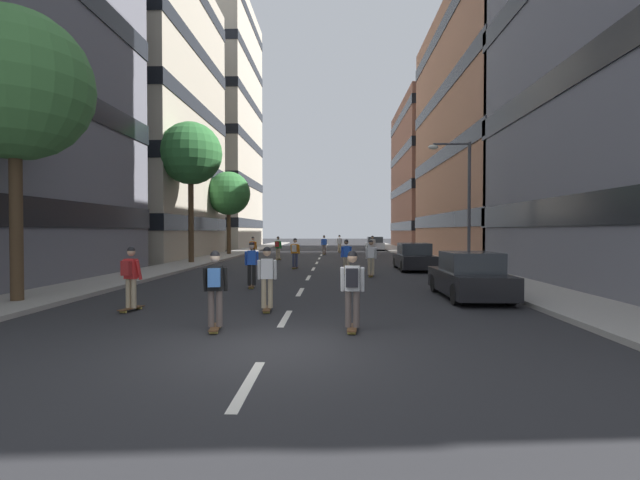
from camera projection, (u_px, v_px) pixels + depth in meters
name	position (u px, v px, depth m)	size (l,w,h in m)	color
ground_plane	(320.00, 258.00, 37.92)	(175.63, 175.63, 0.00)	#28282B
sidewalk_left	(231.00, 254.00, 41.85)	(2.74, 80.50, 0.14)	#9E9991
sidewalk_right	(413.00, 255.00, 41.31)	(2.74, 80.50, 0.14)	#9E9991
lane_markings	(320.00, 257.00, 39.15)	(0.16, 67.20, 0.01)	silver
building_left_mid	(122.00, 115.00, 37.40)	(13.04, 16.54, 23.02)	#B2A893
building_left_far	(203.00, 127.00, 60.24)	(13.04, 17.41, 31.35)	#BCB29E
building_right_mid	(523.00, 130.00, 36.38)	(13.04, 22.37, 20.08)	#9E6B51
building_right_far	(450.00, 175.00, 59.31)	(13.04, 18.88, 18.40)	brown
parked_car_near	(375.00, 244.00, 51.38)	(1.82, 4.40, 1.52)	#B2B7BF
parked_car_mid	(414.00, 258.00, 25.84)	(1.82, 4.40, 1.52)	black
parked_car_far	(469.00, 277.00, 15.11)	(1.82, 4.40, 1.52)	black
street_tree_near	(191.00, 154.00, 30.28)	(4.08, 4.08, 9.19)	#4C3823
street_tree_mid	(229.00, 194.00, 41.08)	(3.85, 3.85, 7.32)	#4C3823
street_tree_far	(14.00, 86.00, 13.65)	(4.43, 4.43, 8.61)	#4C3823
streetlamp_right	(462.00, 192.00, 23.07)	(2.13, 0.30, 6.50)	#3F3F44
skater_0	(372.00, 244.00, 40.21)	(0.57, 0.92, 1.78)	brown
skater_1	(278.00, 246.00, 34.80)	(0.57, 0.92, 1.78)	brown
skater_2	(253.00, 247.00, 33.06)	(0.53, 0.90, 1.78)	brown
skater_3	(267.00, 276.00, 12.68)	(0.55, 0.91, 1.78)	brown
skater_4	(130.00, 274.00, 12.68)	(0.57, 0.92, 1.78)	brown
skater_5	(346.00, 255.00, 23.13)	(0.56, 0.92, 1.78)	brown
skater_6	(324.00, 244.00, 42.67)	(0.55, 0.92, 1.78)	brown
skater_7	(295.00, 251.00, 26.77)	(0.56, 0.92, 1.78)	brown
skater_8	(352.00, 285.00, 10.14)	(0.54, 0.91, 1.78)	brown
skater_9	(215.00, 285.00, 10.18)	(0.56, 0.92, 1.78)	brown
skater_10	(371.00, 256.00, 22.21)	(0.55, 0.92, 1.78)	brown
skater_11	(252.00, 262.00, 17.86)	(0.55, 0.92, 1.78)	brown
skater_12	(339.00, 243.00, 46.41)	(0.55, 0.92, 1.78)	brown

